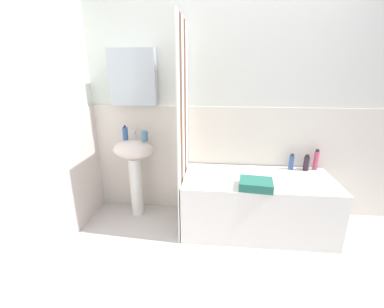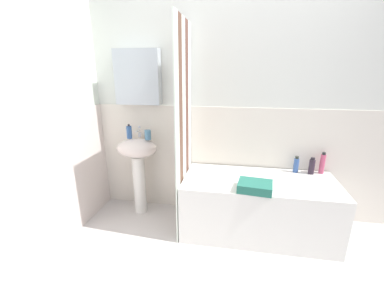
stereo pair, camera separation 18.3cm
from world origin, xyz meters
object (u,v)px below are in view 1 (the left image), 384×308
Objects in this scene: toothbrush_cup at (145,136)px; conditioner_bottle at (291,162)px; towel_folded at (256,184)px; bathtub at (256,203)px; soap_dispenser at (125,133)px; sink at (134,161)px; body_wash_bottle at (316,160)px; lotion_bottle at (306,163)px.

conditioner_bottle is at bearing 4.10° from toothbrush_cup.
towel_folded is at bearing -19.93° from toothbrush_cup.
toothbrush_cup reaches higher than bathtub.
soap_dispenser is 1.42m from towel_folded.
bathtub is (1.29, -0.15, -0.35)m from sink.
sink reaches higher than bathtub.
soap_dispenser is 1.54m from bathtub.
sink is 1.29m from towel_folded.
body_wash_bottle reaches higher than lotion_bottle.
soap_dispenser reaches higher than conditioner_bottle.
toothbrush_cup is 0.07× the size of bathtub.
towel_folded is (1.32, -0.42, -0.34)m from soap_dispenser.
sink reaches higher than lotion_bottle.
towel_folded is at bearing -139.75° from lotion_bottle.
lotion_bottle is 0.76m from towel_folded.
conditioner_bottle is 0.59× the size of towel_folded.
toothbrush_cup is 1.57m from conditioner_bottle.
soap_dispenser is 0.21m from toothbrush_cup.
bathtub is 0.40m from towel_folded.
sink is 3.89× the size of body_wash_bottle.
toothbrush_cup reaches higher than sink.
sink is 8.49× the size of toothbrush_cup.
lotion_bottle is 1.01× the size of conditioner_bottle.
towel_folded is (1.23, -0.39, -0.03)m from sink.
soap_dispenser is 1.54× the size of toothbrush_cup.
towel_folded is (-0.69, -0.53, -0.07)m from body_wash_bottle.
toothbrush_cup is (0.13, 0.01, 0.28)m from sink.
lotion_bottle reaches higher than bathtub.
soap_dispenser is 1.78m from conditioner_bottle.
lotion_bottle is at bearing 40.25° from towel_folded.
towel_folded is at bearing -17.47° from soap_dispenser.
towel_folded is (-0.43, -0.51, -0.04)m from conditioner_bottle.
sink reaches higher than body_wash_bottle.
body_wash_bottle reaches higher than towel_folded.
body_wash_bottle is 0.25m from conditioner_bottle.
toothbrush_cup is (0.21, -0.01, -0.02)m from soap_dispenser.
bathtub is at bearing -6.79° from sink.
soap_dispenser reaches higher than toothbrush_cup.
body_wash_bottle is at bearing 3.99° from toothbrush_cup.
bathtub is 8.51× the size of conditioner_bottle.
lotion_bottle is at bearing 25.85° from bathtub.
toothbrush_cup reaches higher than lotion_bottle.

